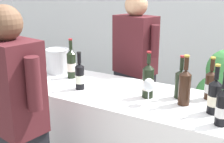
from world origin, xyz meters
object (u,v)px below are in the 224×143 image
object	(u,v)px
wine_bottle_3	(80,76)
person_server	(134,81)
wine_bottle_6	(185,86)
ice_bucket	(58,61)
wine_bottle_1	(210,84)
person_guest	(17,141)
wine_bottle_4	(222,107)
wine_bottle_7	(71,64)
wine_bottle_5	(148,81)
wine_bottle_2	(214,96)
potted_shrub	(223,89)
wine_bottle_0	(180,83)
wine_glass	(149,86)

from	to	relation	value
wine_bottle_3	person_server	bearing A→B (deg)	80.27
wine_bottle_6	ice_bucket	distance (m)	1.24
wine_bottle_1	person_guest	distance (m)	1.36
wine_bottle_3	wine_bottle_4	distance (m)	1.07
wine_bottle_4	wine_bottle_7	bearing A→B (deg)	167.85
wine_bottle_5	person_server	distance (m)	0.79
wine_bottle_7	wine_bottle_4	bearing A→B (deg)	-12.15
wine_bottle_2	wine_bottle_4	distance (m)	0.16
wine_bottle_4	wine_bottle_5	bearing A→B (deg)	160.59
wine_bottle_7	ice_bucket	xyz separation A→B (m)	(-0.21, 0.06, -0.01)
wine_bottle_2	potted_shrub	distance (m)	1.16
wine_bottle_5	wine_bottle_6	xyz separation A→B (m)	(0.27, -0.00, 0.01)
wine_bottle_3	wine_bottle_0	bearing A→B (deg)	16.20
person_server	potted_shrub	distance (m)	0.89
wine_bottle_6	wine_bottle_7	distance (m)	1.03
wine_bottle_6	wine_bottle_2	bearing A→B (deg)	-11.08
wine_bottle_0	person_guest	bearing A→B (deg)	-132.33
wine_bottle_0	wine_bottle_6	size ratio (longest dim) A/B	0.90
wine_bottle_1	wine_bottle_4	world-z (taller)	wine_bottle_4
wine_bottle_4	ice_bucket	world-z (taller)	wine_bottle_4
wine_bottle_4	potted_shrub	distance (m)	1.31
wine_bottle_6	ice_bucket	xyz separation A→B (m)	(-1.24, 0.15, -0.02)
wine_bottle_4	wine_bottle_7	world-z (taller)	wine_bottle_7
ice_bucket	person_guest	bearing A→B (deg)	-65.58
wine_bottle_1	person_guest	world-z (taller)	person_guest
ice_bucket	person_server	xyz separation A→B (m)	(0.57, 0.48, -0.25)
wine_bottle_1	wine_bottle_3	bearing A→B (deg)	-162.30
wine_bottle_6	person_server	distance (m)	0.96
wine_bottle_6	wine_bottle_0	bearing A→B (deg)	118.95
wine_glass	potted_shrub	size ratio (longest dim) A/B	0.16
potted_shrub	wine_bottle_6	bearing A→B (deg)	-95.70
wine_bottle_2	ice_bucket	bearing A→B (deg)	172.32
wine_bottle_3	wine_bottle_7	size ratio (longest dim) A/B	0.86
ice_bucket	person_server	distance (m)	0.78
wine_bottle_7	wine_bottle_1	bearing A→B (deg)	4.84
wine_bottle_6	wine_bottle_7	size ratio (longest dim) A/B	1.00
wine_bottle_3	potted_shrub	bearing A→B (deg)	52.45
wine_bottle_7	ice_bucket	size ratio (longest dim) A/B	1.56
wine_bottle_1	wine_bottle_5	bearing A→B (deg)	-154.81
wine_bottle_3	person_guest	bearing A→B (deg)	-93.22
wine_bottle_0	wine_bottle_1	xyz separation A→B (m)	(0.19, 0.08, -0.00)
wine_bottle_1	wine_bottle_7	bearing A→B (deg)	-175.16
potted_shrub	wine_bottle_5	bearing A→B (deg)	-109.33
wine_bottle_6	ice_bucket	world-z (taller)	wine_bottle_6
wine_bottle_2	wine_bottle_5	distance (m)	0.47
wine_bottle_2	wine_bottle_4	world-z (taller)	wine_bottle_2
wine_bottle_1	wine_bottle_2	xyz separation A→B (m)	(0.07, -0.23, 0.00)
wine_bottle_4	person_server	size ratio (longest dim) A/B	0.19
wine_bottle_3	wine_bottle_5	xyz separation A→B (m)	(0.53, 0.11, 0.02)
wine_bottle_1	wine_bottle_5	distance (m)	0.44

